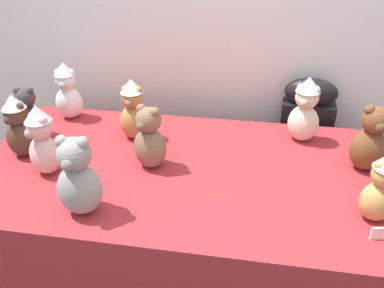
# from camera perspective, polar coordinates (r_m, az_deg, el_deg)

# --- Properties ---
(wall_back) EXTENTS (7.00, 0.08, 2.60)m
(wall_back) POSITION_cam_1_polar(r_m,az_deg,el_deg) (2.20, 3.39, 19.69)
(wall_back) COLOR white
(wall_back) RESTS_ON ground_plane
(display_table) EXTENTS (1.90, 0.99, 0.75)m
(display_table) POSITION_cam_1_polar(r_m,az_deg,el_deg) (1.94, -0.00, -12.72)
(display_table) COLOR maroon
(display_table) RESTS_ON ground_plane
(instrument_case) EXTENTS (0.29, 0.13, 0.96)m
(instrument_case) POSITION_cam_1_polar(r_m,az_deg,el_deg) (2.38, 15.49, -1.64)
(instrument_case) COLOR black
(instrument_case) RESTS_ON ground_plane
(teddy_bear_mocha) EXTENTS (0.18, 0.17, 0.29)m
(teddy_bear_mocha) POSITION_cam_1_polar(r_m,az_deg,el_deg) (1.66, -6.18, 0.69)
(teddy_bear_mocha) COLOR #7F6047
(teddy_bear_mocha) RESTS_ON display_table
(teddy_bear_cream) EXTENTS (0.18, 0.16, 0.32)m
(teddy_bear_cream) POSITION_cam_1_polar(r_m,az_deg,el_deg) (1.93, 16.05, 4.71)
(teddy_bear_cream) COLOR beige
(teddy_bear_cream) RESTS_ON display_table
(teddy_bear_ash) EXTENTS (0.17, 0.15, 0.32)m
(teddy_bear_ash) POSITION_cam_1_polar(r_m,az_deg,el_deg) (1.45, -16.17, -4.82)
(teddy_bear_ash) COLOR gray
(teddy_bear_ash) RESTS_ON display_table
(teddy_bear_caramel) EXTENTS (0.14, 0.13, 0.31)m
(teddy_bear_caramel) POSITION_cam_1_polar(r_m,az_deg,el_deg) (1.90, -8.53, 4.89)
(teddy_bear_caramel) COLOR #B27A42
(teddy_bear_caramel) RESTS_ON display_table
(teddy_bear_cocoa) EXTENTS (0.15, 0.14, 0.30)m
(teddy_bear_cocoa) POSITION_cam_1_polar(r_m,az_deg,el_deg) (1.89, -23.85, 2.31)
(teddy_bear_cocoa) COLOR #4C3323
(teddy_bear_cocoa) RESTS_ON display_table
(teddy_bear_chestnut) EXTENTS (0.17, 0.15, 0.30)m
(teddy_bear_chestnut) POSITION_cam_1_polar(r_m,az_deg,el_deg) (1.80, 24.49, 0.46)
(teddy_bear_chestnut) COLOR brown
(teddy_bear_chestnut) RESTS_ON display_table
(teddy_bear_honey) EXTENTS (0.14, 0.13, 0.28)m
(teddy_bear_honey) POSITION_cam_1_polar(r_m,az_deg,el_deg) (1.51, 25.76, -5.78)
(teddy_bear_honey) COLOR tan
(teddy_bear_honey) RESTS_ON display_table
(teddy_bear_blush) EXTENTS (0.18, 0.17, 0.31)m
(teddy_bear_blush) POSITION_cam_1_polar(r_m,az_deg,el_deg) (1.72, -20.87, 0.39)
(teddy_bear_blush) COLOR beige
(teddy_bear_blush) RESTS_ON display_table
(teddy_bear_charcoal) EXTENTS (0.14, 0.13, 0.25)m
(teddy_bear_charcoal) POSITION_cam_1_polar(r_m,az_deg,el_deg) (2.08, -22.61, 4.13)
(teddy_bear_charcoal) COLOR #383533
(teddy_bear_charcoal) RESTS_ON display_table
(teddy_bear_snow) EXTENTS (0.16, 0.14, 0.31)m
(teddy_bear_snow) POSITION_cam_1_polar(r_m,az_deg,el_deg) (2.18, -17.60, 7.28)
(teddy_bear_snow) COLOR white
(teddy_bear_snow) RESTS_ON display_table
(name_card_front_left) EXTENTS (0.07, 0.02, 0.05)m
(name_card_front_left) POSITION_cam_1_polar(r_m,az_deg,el_deg) (1.49, 25.75, -11.59)
(name_card_front_left) COLOR white
(name_card_front_left) RESTS_ON display_table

